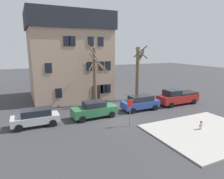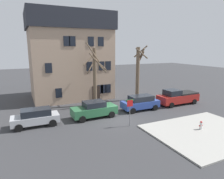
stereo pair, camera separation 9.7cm
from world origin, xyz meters
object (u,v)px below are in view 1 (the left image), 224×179
(car_blue_wagon, at_px, (140,102))
(street_sign_pole, at_px, (130,108))
(tree_bare_near, at_px, (95,75))
(tree_bare_mid, at_px, (138,72))
(car_green_sedan, at_px, (94,109))
(fire_hydrant, at_px, (201,125))
(pickup_truck_red, at_px, (177,97))
(car_silver_wagon, at_px, (36,117))
(building_main, at_px, (70,56))

(car_blue_wagon, distance_m, street_sign_pole, 5.34)
(tree_bare_near, xyz_separation_m, car_blue_wagon, (4.15, -4.06, -3.05))
(tree_bare_mid, bearing_deg, car_green_sedan, -151.94)
(fire_hydrant, bearing_deg, pickup_truck_red, 60.58)
(car_silver_wagon, height_order, car_green_sedan, car_green_sedan)
(car_green_sedan, relative_size, pickup_truck_red, 0.85)
(pickup_truck_red, bearing_deg, building_main, 139.35)
(fire_hydrant, bearing_deg, street_sign_pole, 145.48)
(tree_bare_near, bearing_deg, street_sign_pole, -86.33)
(building_main, distance_m, pickup_truck_red, 15.95)
(street_sign_pole, bearing_deg, tree_bare_near, 93.67)
(tree_bare_near, xyz_separation_m, car_green_sedan, (-1.66, -4.19, -3.08))
(building_main, xyz_separation_m, tree_bare_near, (1.61, -5.79, -2.14))
(pickup_truck_red, height_order, fire_hydrant, pickup_truck_red)
(car_silver_wagon, bearing_deg, car_green_sedan, -1.06)
(street_sign_pole, bearing_deg, fire_hydrant, -34.52)
(car_silver_wagon, bearing_deg, building_main, 59.50)
(pickup_truck_red, distance_m, street_sign_pole, 10.13)
(car_green_sedan, distance_m, street_sign_pole, 4.36)
(building_main, bearing_deg, fire_hydrant, -67.02)
(pickup_truck_red, xyz_separation_m, fire_hydrant, (-4.16, -7.38, -0.45))
(car_green_sedan, relative_size, street_sign_pole, 1.85)
(building_main, xyz_separation_m, fire_hydrant, (7.30, -17.22, -5.59))
(tree_bare_near, distance_m, car_blue_wagon, 6.56)
(fire_hydrant, xyz_separation_m, street_sign_pole, (-5.19, 3.57, 1.29))
(car_blue_wagon, bearing_deg, fire_hydrant, -78.17)
(car_silver_wagon, xyz_separation_m, pickup_truck_red, (17.28, 0.03, 0.10))
(tree_bare_mid, relative_size, car_silver_wagon, 1.77)
(car_silver_wagon, height_order, street_sign_pole, street_sign_pole)
(car_blue_wagon, bearing_deg, car_green_sedan, -178.76)
(street_sign_pole, bearing_deg, car_blue_wagon, 46.16)
(tree_bare_near, distance_m, tree_bare_mid, 6.37)
(tree_bare_mid, height_order, pickup_truck_red, tree_bare_mid)
(tree_bare_near, distance_m, car_green_sedan, 5.46)
(car_blue_wagon, bearing_deg, car_silver_wagon, -179.90)
(tree_bare_mid, bearing_deg, street_sign_pole, -126.41)
(car_green_sedan, relative_size, car_blue_wagon, 1.07)
(building_main, bearing_deg, car_silver_wagon, -120.50)
(tree_bare_near, bearing_deg, car_blue_wagon, -44.37)
(car_blue_wagon, bearing_deg, tree_bare_near, 135.63)
(car_blue_wagon, height_order, street_sign_pole, street_sign_pole)
(tree_bare_mid, relative_size, car_green_sedan, 1.59)
(car_blue_wagon, xyz_separation_m, pickup_truck_red, (5.70, 0.01, 0.06))
(street_sign_pole, bearing_deg, car_silver_wagon, 154.52)
(car_green_sedan, bearing_deg, tree_bare_mid, 28.06)
(car_green_sedan, height_order, pickup_truck_red, pickup_truck_red)
(tree_bare_near, relative_size, car_blue_wagon, 1.77)
(pickup_truck_red, xyz_separation_m, street_sign_pole, (-9.35, -3.81, 0.84))
(building_main, xyz_separation_m, pickup_truck_red, (11.46, -9.84, -5.13))
(tree_bare_mid, xyz_separation_m, car_green_sedan, (-8.03, -4.28, -3.12))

